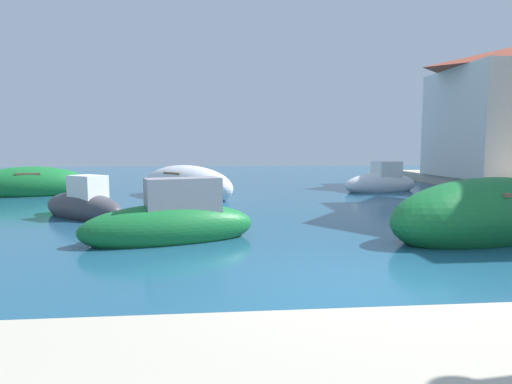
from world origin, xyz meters
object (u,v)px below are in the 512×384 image
Objects in this scene: moored_boat_5 at (381,183)px; moored_boat_7 at (31,185)px; moored_boat_0 at (172,223)px; waterfront_building_annex at (509,112)px; moored_boat_6 at (84,206)px; moored_boat_1 at (186,186)px; moored_boat_4 at (490,216)px.

moored_boat_7 is at bearing -11.99° from moored_boat_5.
moored_boat_0 is 20.07m from waterfront_building_annex.
moored_boat_6 is at bearing 108.19° from moored_boat_7.
moored_boat_4 is (7.29, -8.62, 0.02)m from moored_boat_1.
moored_boat_0 is at bearing -143.57° from waterfront_building_annex.
waterfront_building_annex reaches higher than moored_boat_7.
waterfront_building_annex reaches higher than moored_boat_0.
moored_boat_5 is at bearing -147.34° from moored_boat_0.
moored_boat_4 is 10.29m from moored_boat_5.
moored_boat_1 is at bearing -66.24° from moored_boat_4.
waterfront_building_annex is (18.75, 8.29, 3.48)m from moored_boat_6.
moored_boat_5 is 0.57× the size of waterfront_building_annex.
moored_boat_7 is at bearing -52.28° from moored_boat_4.
moored_boat_7 is at bearing -18.00° from moored_boat_6.
moored_boat_0 is 13.04m from moored_boat_5.
moored_boat_6 is (-2.85, 3.45, -0.05)m from moored_boat_0.
waterfront_building_annex is (22.71, 2.06, 3.38)m from moored_boat_7.
moored_boat_5 is 13.07m from moored_boat_6.
moored_boat_4 is 1.15× the size of moored_boat_7.
moored_boat_1 is (-0.22, 8.29, 0.07)m from moored_boat_0.
moored_boat_0 reaches higher than moored_boat_1.
moored_boat_0 is 11.83m from moored_boat_7.
moored_boat_6 is 20.80m from waterfront_building_annex.
waterfront_building_annex is at bearing -178.18° from moored_boat_5.
moored_boat_4 reaches higher than moored_boat_1.
moored_boat_1 is at bearing -104.85° from moored_boat_0.
moored_boat_7 is at bearing -174.83° from waterfront_building_annex.
moored_boat_4 is at bearing 160.94° from moored_boat_0.
moored_boat_1 is 1.56× the size of moored_boat_6.
moored_boat_0 reaches higher than moored_boat_6.
moored_boat_1 reaches higher than moored_boat_7.
moored_boat_1 is 0.88× the size of moored_boat_4.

